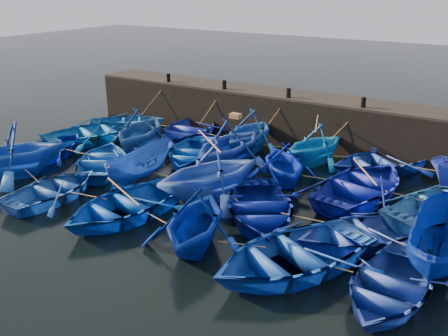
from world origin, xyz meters
The scene contains 34 objects.
ground centered at (0.00, 0.00, 0.00)m, with size 120.00×120.00×0.00m, color black.
quay_wall centered at (0.00, 10.50, 1.25)m, with size 26.00×2.50×2.50m, color black.
quay_top centered at (0.00, 10.50, 2.56)m, with size 26.00×2.50×0.12m, color black.
bollard_0 centered at (-8.00, 9.60, 2.87)m, with size 0.24×0.24×0.50m, color black.
bollard_1 centered at (-4.00, 9.60, 2.87)m, with size 0.24×0.24×0.50m, color black.
bollard_2 centered at (0.00, 9.60, 2.87)m, with size 0.24×0.24×0.50m, color black.
bollard_3 centered at (4.00, 9.60, 2.87)m, with size 0.24×0.24×0.50m, color black.
boat_0 centered at (-9.40, 7.32, 0.45)m, with size 3.11×4.35×0.90m, color #0F4F9F.
boat_1 centered at (-5.17, 7.53, 0.55)m, with size 3.81×5.33×1.11m, color #162896.
boat_2 centered at (-1.13, 7.45, 1.13)m, with size 3.72×4.31×2.27m, color #1648A0.
boat_3 centered at (2.44, 7.65, 1.01)m, with size 3.30×3.83×2.02m, color blue.
boat_4 centered at (5.42, 8.19, 0.52)m, with size 3.59×5.02×1.04m, color navy.
boat_6 centered at (-9.22, 4.40, 0.57)m, with size 3.95×5.51×1.14m, color #0B5198.
boat_7 centered at (-5.93, 4.51, 1.21)m, with size 3.98×4.62×2.43m, color navy.
boat_8 centered at (-2.78, 4.62, 0.49)m, with size 3.40×4.76×0.99m, color blue.
boat_9 centered at (-0.75, 4.90, 1.26)m, with size 4.12×4.77×2.51m, color navy.
boat_10 centered at (2.25, 4.56, 0.99)m, with size 3.26×3.78×1.99m, color #041EB9.
boat_11 centered at (5.73, 4.81, 0.59)m, with size 4.05×5.67×1.18m, color #0A1487.
boat_13 centered at (-9.29, 1.56, 0.46)m, with size 3.20×4.48×0.93m, color #001988.
boat_14 centered at (-5.75, 1.56, 0.48)m, with size 3.33×4.65×0.96m, color blue.
boat_15 centered at (-3.29, 1.42, 0.77)m, with size 1.50×3.99×1.54m, color navy.
boat_16 centered at (0.47, 1.36, 1.26)m, with size 4.12×4.78×2.51m, color blue.
boat_17 centered at (3.08, 0.76, 0.55)m, with size 3.76×5.26×1.09m, color navy.
boat_18 centered at (6.86, 0.95, 0.48)m, with size 3.34×4.67×0.97m, color #203A99.
boat_19 centered at (9.28, 0.83, 0.89)m, with size 1.74×4.61×1.78m, color navy.
boat_20 centered at (-8.52, -1.34, 1.27)m, with size 4.16×4.83×2.54m, color #13409B.
boat_21 centered at (-4.95, -2.01, 0.45)m, with size 3.11×4.34×0.90m, color #1A4795.
boat_22 centered at (-1.36, -1.74, 0.54)m, with size 3.73×5.21×1.08m, color #033599.
boat_23 centered at (2.26, -2.20, 1.09)m, with size 3.56×4.13×2.17m, color navy.
boat_24 centered at (5.56, -1.72, 0.59)m, with size 4.06×5.68×1.18m, color #0D3A97.
boat_25 centered at (8.50, -1.63, 0.47)m, with size 3.27×4.57×0.95m, color navy.
wooden_crate centered at (-0.45, 4.90, 2.62)m, with size 0.49×0.35×0.22m, color brown.
mooring_ropes centered at (-0.13, 4.99, 0.87)m, with size 18.39×11.74×2.10m.
loose_oars centered at (1.82, 3.02, 1.73)m, with size 9.35×11.47×1.49m.
Camera 1 is at (10.90, -14.16, 8.55)m, focal length 40.00 mm.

